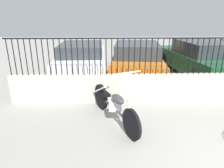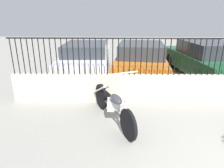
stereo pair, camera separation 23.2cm
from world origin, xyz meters
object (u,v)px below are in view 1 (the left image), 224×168
at_px(car_green, 200,58).
at_px(car_orange, 136,59).
at_px(motorcycle_dark_grey, 112,103).
at_px(car_white, 82,59).

bearing_deg(car_green, car_orange, 80.24).
distance_m(car_orange, car_green, 2.51).
relative_size(motorcycle_dark_grey, car_green, 0.45).
bearing_deg(car_orange, motorcycle_dark_grey, 170.21).
bearing_deg(car_white, car_green, -92.57).
bearing_deg(motorcycle_dark_grey, car_green, 110.42).
xyz_separation_m(car_orange, car_green, (2.50, -0.15, 0.04)).
bearing_deg(motorcycle_dark_grey, car_orange, 139.56).
height_order(motorcycle_dark_grey, car_orange, motorcycle_dark_grey).
xyz_separation_m(motorcycle_dark_grey, car_orange, (1.07, 3.68, 0.25)).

